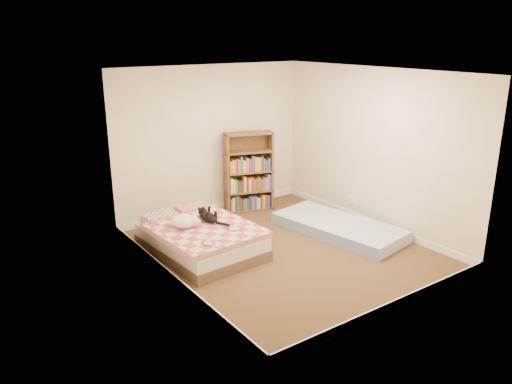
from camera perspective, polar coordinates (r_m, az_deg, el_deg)
room at (r=6.85m, az=3.38°, el=2.64°), size 3.51×4.01×2.51m
bed at (r=7.13m, az=-6.45°, el=-5.22°), size 1.36×1.80×0.46m
bookshelf at (r=8.68m, az=-0.92°, el=1.27°), size 0.91×0.52×1.38m
floor_mattress at (r=7.88m, az=9.40°, el=-3.99°), size 1.24×2.15×0.18m
black_cat at (r=7.16m, az=-5.58°, el=-2.75°), size 0.25×0.68×0.15m
white_dog at (r=6.95m, az=-8.20°, el=-3.30°), size 0.37×0.37×0.18m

